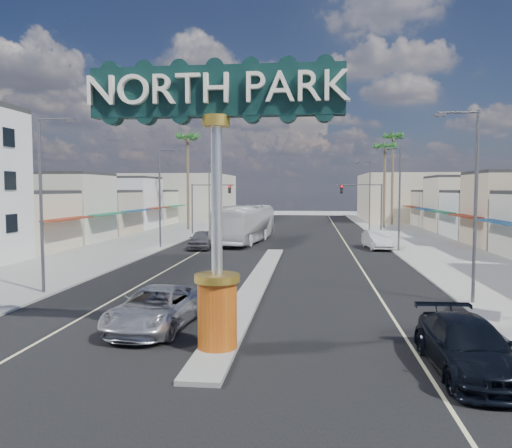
% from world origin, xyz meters
% --- Properties ---
extents(ground, '(160.00, 160.00, 0.00)m').
position_xyz_m(ground, '(0.00, 30.00, 0.00)').
color(ground, gray).
rests_on(ground, ground).
extents(road, '(20.00, 120.00, 0.01)m').
position_xyz_m(road, '(0.00, 30.00, 0.01)').
color(road, black).
rests_on(road, ground).
extents(median_island, '(1.30, 30.00, 0.16)m').
position_xyz_m(median_island, '(0.00, 14.00, 0.08)').
color(median_island, gray).
rests_on(median_island, ground).
extents(sidewalk_left, '(8.00, 120.00, 0.12)m').
position_xyz_m(sidewalk_left, '(-14.00, 30.00, 0.06)').
color(sidewalk_left, gray).
rests_on(sidewalk_left, ground).
extents(sidewalk_right, '(8.00, 120.00, 0.12)m').
position_xyz_m(sidewalk_right, '(14.00, 30.00, 0.06)').
color(sidewalk_right, gray).
rests_on(sidewalk_right, ground).
extents(storefront_row_left, '(12.00, 42.00, 6.00)m').
position_xyz_m(storefront_row_left, '(-24.00, 43.00, 3.00)').
color(storefront_row_left, beige).
rests_on(storefront_row_left, ground).
extents(storefront_row_right, '(12.00, 42.00, 6.00)m').
position_xyz_m(storefront_row_right, '(24.00, 43.00, 3.00)').
color(storefront_row_right, '#B7B29E').
rests_on(storefront_row_right, ground).
extents(backdrop_far_left, '(20.00, 20.00, 8.00)m').
position_xyz_m(backdrop_far_left, '(-22.00, 75.00, 4.00)').
color(backdrop_far_left, '#B7B29E').
rests_on(backdrop_far_left, ground).
extents(backdrop_far_right, '(20.00, 20.00, 8.00)m').
position_xyz_m(backdrop_far_right, '(22.00, 75.00, 4.00)').
color(backdrop_far_right, beige).
rests_on(backdrop_far_right, ground).
extents(gateway_sign, '(8.20, 1.50, 9.15)m').
position_xyz_m(gateway_sign, '(0.00, 1.98, 5.93)').
color(gateway_sign, red).
rests_on(gateway_sign, median_island).
extents(traffic_signal_left, '(5.09, 0.45, 6.00)m').
position_xyz_m(traffic_signal_left, '(-9.18, 43.99, 4.27)').
color(traffic_signal_left, '#47474C').
rests_on(traffic_signal_left, ground).
extents(traffic_signal_right, '(5.09, 0.45, 6.00)m').
position_xyz_m(traffic_signal_right, '(9.18, 43.99, 4.27)').
color(traffic_signal_right, '#47474C').
rests_on(traffic_signal_right, ground).
extents(streetlight_l_near, '(2.03, 0.22, 9.00)m').
position_xyz_m(streetlight_l_near, '(-10.43, 10.00, 5.07)').
color(streetlight_l_near, '#47474C').
rests_on(streetlight_l_near, ground).
extents(streetlight_l_mid, '(2.03, 0.22, 9.00)m').
position_xyz_m(streetlight_l_mid, '(-10.43, 30.00, 5.07)').
color(streetlight_l_mid, '#47474C').
rests_on(streetlight_l_mid, ground).
extents(streetlight_l_far, '(2.03, 0.22, 9.00)m').
position_xyz_m(streetlight_l_far, '(-10.43, 52.00, 5.07)').
color(streetlight_l_far, '#47474C').
rests_on(streetlight_l_far, ground).
extents(streetlight_r_near, '(2.03, 0.22, 9.00)m').
position_xyz_m(streetlight_r_near, '(10.43, 10.00, 5.07)').
color(streetlight_r_near, '#47474C').
rests_on(streetlight_r_near, ground).
extents(streetlight_r_mid, '(2.03, 0.22, 9.00)m').
position_xyz_m(streetlight_r_mid, '(10.43, 30.00, 5.07)').
color(streetlight_r_mid, '#47474C').
rests_on(streetlight_r_mid, ground).
extents(streetlight_r_far, '(2.03, 0.22, 9.00)m').
position_xyz_m(streetlight_r_far, '(10.43, 52.00, 5.07)').
color(streetlight_r_far, '#47474C').
rests_on(streetlight_r_far, ground).
extents(palm_left_far, '(2.60, 2.60, 13.10)m').
position_xyz_m(palm_left_far, '(-13.00, 50.00, 11.50)').
color(palm_left_far, brown).
rests_on(palm_left_far, ground).
extents(palm_right_mid, '(2.60, 2.60, 12.10)m').
position_xyz_m(palm_right_mid, '(13.00, 56.00, 10.60)').
color(palm_right_mid, brown).
rests_on(palm_right_mid, ground).
extents(palm_right_far, '(2.60, 2.60, 14.10)m').
position_xyz_m(palm_right_far, '(15.00, 62.00, 12.39)').
color(palm_right_far, brown).
rests_on(palm_right_far, ground).
extents(suv_left, '(3.11, 5.88, 1.57)m').
position_xyz_m(suv_left, '(-2.90, 4.53, 0.79)').
color(suv_left, '#BBBBC1').
rests_on(suv_left, ground).
extents(suv_right, '(2.36, 5.47, 1.57)m').
position_xyz_m(suv_right, '(7.65, 0.96, 0.78)').
color(suv_right, black).
rests_on(suv_right, ground).
extents(car_parked_left, '(2.13, 5.03, 1.70)m').
position_xyz_m(car_parked_left, '(-6.74, 30.09, 0.85)').
color(car_parked_left, '#5B5A5F').
rests_on(car_parked_left, ground).
extents(car_parked_right, '(2.36, 5.28, 1.68)m').
position_xyz_m(car_parked_right, '(9.00, 31.77, 0.84)').
color(car_parked_right, silver).
rests_on(car_parked_right, ground).
extents(city_bus, '(4.87, 13.80, 3.76)m').
position_xyz_m(city_bus, '(-3.59, 35.78, 1.88)').
color(city_bus, silver).
rests_on(city_bus, ground).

